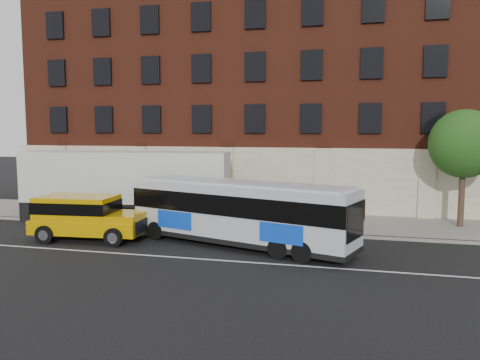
% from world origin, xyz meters
% --- Properties ---
extents(ground, '(120.00, 120.00, 0.00)m').
position_xyz_m(ground, '(0.00, 0.00, 0.00)').
color(ground, black).
rests_on(ground, ground).
extents(sidewalk, '(60.00, 6.00, 0.15)m').
position_xyz_m(sidewalk, '(0.00, 9.00, 0.07)').
color(sidewalk, gray).
rests_on(sidewalk, ground).
extents(kerb, '(60.00, 0.25, 0.15)m').
position_xyz_m(kerb, '(0.00, 6.00, 0.07)').
color(kerb, gray).
rests_on(kerb, ground).
extents(lane_line, '(60.00, 0.12, 0.01)m').
position_xyz_m(lane_line, '(0.00, 0.50, 0.01)').
color(lane_line, silver).
rests_on(lane_line, ground).
extents(building, '(30.00, 12.10, 15.00)m').
position_xyz_m(building, '(-0.01, 16.92, 7.58)').
color(building, '#5D2516').
rests_on(building, sidewalk).
extents(sign_pole, '(0.30, 0.20, 2.50)m').
position_xyz_m(sign_pole, '(-8.50, 6.15, 1.45)').
color(sign_pole, slate).
rests_on(sign_pole, ground).
extents(street_tree, '(3.60, 3.60, 6.20)m').
position_xyz_m(street_tree, '(13.54, 9.48, 4.41)').
color(street_tree, '#37251B').
rests_on(street_tree, sidewalk).
extents(city_bus, '(10.99, 5.52, 2.96)m').
position_xyz_m(city_bus, '(3.01, 2.98, 1.63)').
color(city_bus, '#B8BCC4').
rests_on(city_bus, ground).
extents(yellow_suv, '(5.67, 2.79, 2.13)m').
position_xyz_m(yellow_suv, '(-4.55, 2.42, 1.22)').
color(yellow_suv, '#D09B01').
rests_on(yellow_suv, ground).
extents(shipping_container, '(12.20, 3.85, 4.00)m').
position_xyz_m(shipping_container, '(-5.00, 7.60, 1.98)').
color(shipping_container, black).
rests_on(shipping_container, ground).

